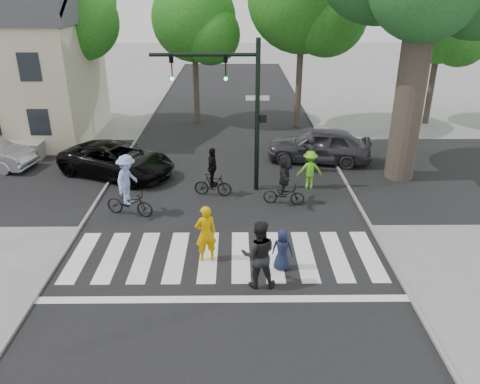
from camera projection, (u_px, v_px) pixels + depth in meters
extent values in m
plane|color=gray|center=(224.00, 274.00, 13.65)|extent=(120.00, 120.00, 0.00)
cube|color=black|center=(227.00, 202.00, 18.22)|extent=(10.00, 70.00, 0.01)
cube|color=black|center=(228.00, 173.00, 20.96)|extent=(70.00, 10.00, 0.01)
cube|color=gray|center=(97.00, 201.00, 18.16)|extent=(0.10, 70.00, 0.10)
cube|color=gray|center=(356.00, 200.00, 18.25)|extent=(0.10, 70.00, 0.10)
cube|color=silver|center=(80.00, 257.00, 14.52)|extent=(0.55, 3.00, 0.01)
cube|color=silver|center=(112.00, 256.00, 14.53)|extent=(0.55, 3.00, 0.01)
cube|color=silver|center=(144.00, 256.00, 14.54)|extent=(0.55, 3.00, 0.01)
cube|color=silver|center=(176.00, 256.00, 14.55)|extent=(0.55, 3.00, 0.01)
cube|color=silver|center=(209.00, 256.00, 14.56)|extent=(0.55, 3.00, 0.01)
cube|color=silver|center=(241.00, 256.00, 14.57)|extent=(0.55, 3.00, 0.01)
cube|color=silver|center=(273.00, 256.00, 14.58)|extent=(0.55, 3.00, 0.01)
cube|color=silver|center=(305.00, 255.00, 14.59)|extent=(0.55, 3.00, 0.01)
cube|color=silver|center=(337.00, 255.00, 14.59)|extent=(0.55, 3.00, 0.01)
cube|color=silver|center=(368.00, 255.00, 14.60)|extent=(0.55, 3.00, 0.01)
cube|color=silver|center=(223.00, 299.00, 12.55)|extent=(10.00, 0.30, 0.01)
cylinder|color=black|center=(257.00, 119.00, 18.12)|extent=(0.18, 0.18, 6.00)
cylinder|color=black|center=(204.00, 55.00, 17.13)|extent=(4.00, 0.14, 0.14)
imported|color=black|center=(226.00, 67.00, 17.32)|extent=(0.16, 0.20, 1.00)
sphere|color=#19E533|center=(226.00, 79.00, 17.37)|extent=(0.14, 0.14, 0.14)
imported|color=black|center=(172.00, 67.00, 17.30)|extent=(0.16, 0.20, 1.00)
sphere|color=#19E533|center=(172.00, 79.00, 17.35)|extent=(0.14, 0.14, 0.14)
cube|color=black|center=(263.00, 118.00, 18.12)|extent=(0.28, 0.18, 0.30)
cube|color=#FF660C|center=(266.00, 118.00, 18.12)|extent=(0.02, 0.14, 0.20)
cube|color=white|center=(258.00, 98.00, 17.79)|extent=(0.90, 0.04, 0.18)
cylinder|color=brown|center=(409.00, 98.00, 19.16)|extent=(1.20, 1.20, 7.00)
cylinder|color=brown|center=(431.00, 21.00, 17.76)|extent=(1.29, 1.74, 2.93)
cylinder|color=brown|center=(71.00, 72.00, 26.62)|extent=(0.36, 0.36, 6.44)
sphere|color=#246218|center=(61.00, 2.00, 25.13)|extent=(5.80, 5.80, 5.80)
sphere|color=#246218|center=(80.00, 21.00, 24.72)|extent=(4.06, 4.06, 4.06)
cylinder|color=brown|center=(196.00, 76.00, 27.86)|extent=(0.36, 0.36, 5.60)
sphere|color=#246218|center=(194.00, 18.00, 26.56)|extent=(4.80, 4.80, 4.80)
sphere|color=#246218|center=(210.00, 34.00, 26.24)|extent=(3.36, 3.36, 3.36)
cylinder|color=brown|center=(299.00, 69.00, 26.50)|extent=(0.36, 0.36, 6.72)
sphere|color=#246218|center=(327.00, 16.00, 24.52)|extent=(4.20, 4.20, 4.20)
cylinder|color=brown|center=(433.00, 78.00, 27.56)|extent=(0.36, 0.36, 5.46)
sphere|color=#246218|center=(442.00, 22.00, 26.29)|extent=(4.60, 4.60, 4.60)
sphere|color=#246218|center=(461.00, 38.00, 25.99)|extent=(3.22, 3.22, 3.22)
cube|color=beige|center=(15.00, 81.00, 25.13)|extent=(8.00, 7.00, 6.00)
cube|color=#47474C|center=(1.00, 10.00, 23.68)|extent=(8.40, 7.40, 1.20)
cube|color=black|center=(39.00, 122.00, 22.46)|extent=(1.00, 0.06, 1.30)
cube|color=black|center=(29.00, 67.00, 21.41)|extent=(1.00, 0.06, 1.30)
cube|color=gray|center=(23.00, 150.00, 22.73)|extent=(2.00, 1.20, 0.80)
imported|color=#E3A100|center=(206.00, 233.00, 14.03)|extent=(0.77, 0.63, 1.81)
imported|color=#1A203D|center=(282.00, 250.00, 13.67)|extent=(0.72, 0.57, 1.30)
imported|color=black|center=(259.00, 254.00, 12.77)|extent=(0.99, 0.78, 2.00)
imported|color=black|center=(130.00, 203.00, 16.99)|extent=(1.93, 1.13, 0.96)
imported|color=#87A1D5|center=(127.00, 180.00, 16.62)|extent=(0.99, 1.33, 1.84)
imported|color=black|center=(213.00, 185.00, 18.60)|extent=(1.57, 0.68, 0.92)
imported|color=black|center=(212.00, 167.00, 18.30)|extent=(0.54, 0.98, 1.58)
imported|color=black|center=(284.00, 194.00, 17.88)|extent=(1.66, 0.84, 0.83)
imported|color=black|center=(285.00, 175.00, 17.55)|extent=(0.74, 1.54, 1.59)
imported|color=black|center=(117.00, 160.00, 20.49)|extent=(5.72, 4.36, 1.44)
imported|color=#343338|center=(319.00, 145.00, 22.08)|extent=(5.11, 2.82, 1.65)
imported|color=#65D121|center=(310.00, 170.00, 19.14)|extent=(1.08, 0.66, 1.62)
imported|color=black|center=(311.00, 155.00, 20.87)|extent=(0.70, 0.62, 1.60)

